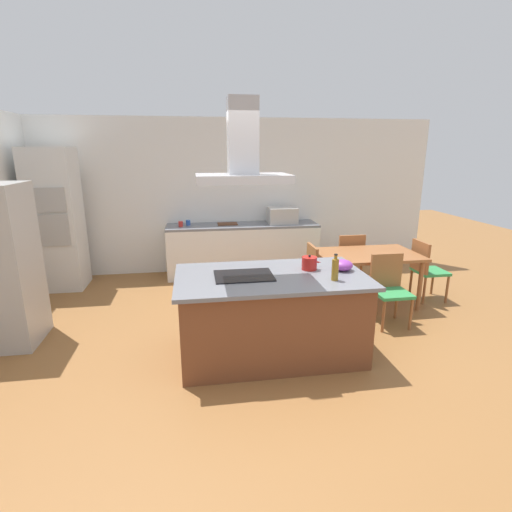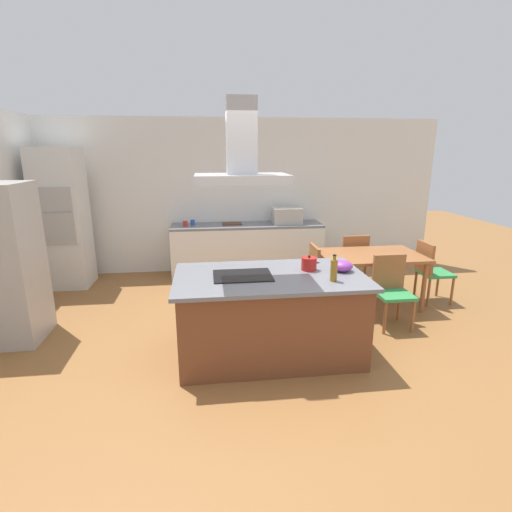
# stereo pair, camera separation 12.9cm
# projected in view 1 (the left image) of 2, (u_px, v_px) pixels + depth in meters

# --- Properties ---
(ground) EXTENTS (16.00, 16.00, 0.00)m
(ground) POSITION_uv_depth(u_px,v_px,m) (251.00, 302.00, 5.72)
(ground) COLOR #936033
(wall_back) EXTENTS (7.20, 0.10, 2.70)m
(wall_back) POSITION_uv_depth(u_px,v_px,m) (236.00, 196.00, 7.03)
(wall_back) COLOR white
(wall_back) RESTS_ON ground
(kitchen_island) EXTENTS (1.98, 1.13, 0.90)m
(kitchen_island) POSITION_uv_depth(u_px,v_px,m) (271.00, 315.00, 4.17)
(kitchen_island) COLOR brown
(kitchen_island) RESTS_ON ground
(cooktop) EXTENTS (0.60, 0.44, 0.01)m
(cooktop) POSITION_uv_depth(u_px,v_px,m) (244.00, 276.00, 4.01)
(cooktop) COLOR black
(cooktop) RESTS_ON kitchen_island
(tea_kettle) EXTENTS (0.22, 0.17, 0.17)m
(tea_kettle) POSITION_uv_depth(u_px,v_px,m) (309.00, 263.00, 4.22)
(tea_kettle) COLOR #B21E19
(tea_kettle) RESTS_ON kitchen_island
(olive_oil_bottle) EXTENTS (0.07, 0.07, 0.27)m
(olive_oil_bottle) POSITION_uv_depth(u_px,v_px,m) (335.00, 269.00, 3.86)
(olive_oil_bottle) COLOR olive
(olive_oil_bottle) RESTS_ON kitchen_island
(mixing_bowl) EXTENTS (0.22, 0.22, 0.12)m
(mixing_bowl) POSITION_uv_depth(u_px,v_px,m) (343.00, 265.00, 4.19)
(mixing_bowl) COLOR purple
(mixing_bowl) RESTS_ON kitchen_island
(back_counter) EXTENTS (2.63, 0.62, 0.90)m
(back_counter) POSITION_uv_depth(u_px,v_px,m) (243.00, 249.00, 6.93)
(back_counter) COLOR silver
(back_counter) RESTS_ON ground
(countertop_microwave) EXTENTS (0.50, 0.38, 0.28)m
(countertop_microwave) POSITION_uv_depth(u_px,v_px,m) (282.00, 215.00, 6.88)
(countertop_microwave) COLOR #B2AFAA
(countertop_microwave) RESTS_ON back_counter
(coffee_mug_red) EXTENTS (0.08, 0.08, 0.09)m
(coffee_mug_red) POSITION_uv_depth(u_px,v_px,m) (181.00, 224.00, 6.60)
(coffee_mug_red) COLOR red
(coffee_mug_red) RESTS_ON back_counter
(coffee_mug_blue) EXTENTS (0.08, 0.08, 0.09)m
(coffee_mug_blue) POSITION_uv_depth(u_px,v_px,m) (188.00, 223.00, 6.71)
(coffee_mug_blue) COLOR #2D56B2
(coffee_mug_blue) RESTS_ON back_counter
(cutting_board) EXTENTS (0.34, 0.24, 0.02)m
(cutting_board) POSITION_uv_depth(u_px,v_px,m) (227.00, 224.00, 6.81)
(cutting_board) COLOR #59331E
(cutting_board) RESTS_ON back_counter
(wall_oven_stack) EXTENTS (0.70, 0.66, 2.20)m
(wall_oven_stack) POSITION_uv_depth(u_px,v_px,m) (56.00, 220.00, 6.08)
(wall_oven_stack) COLOR silver
(wall_oven_stack) RESTS_ON ground
(dining_table) EXTENTS (1.40, 0.90, 0.75)m
(dining_table) POSITION_uv_depth(u_px,v_px,m) (367.00, 259.00, 5.52)
(dining_table) COLOR #995B33
(dining_table) RESTS_ON ground
(chair_at_right_end) EXTENTS (0.42, 0.42, 0.89)m
(chair_at_right_end) POSITION_uv_depth(u_px,v_px,m) (426.00, 267.00, 5.70)
(chair_at_right_end) COLOR #33934C
(chair_at_right_end) RESTS_ON ground
(chair_at_left_end) EXTENTS (0.42, 0.42, 0.89)m
(chair_at_left_end) POSITION_uv_depth(u_px,v_px,m) (304.00, 273.00, 5.42)
(chair_at_left_end) COLOR #33934C
(chair_at_left_end) RESTS_ON ground
(chair_facing_island) EXTENTS (0.42, 0.42, 0.89)m
(chair_facing_island) POSITION_uv_depth(u_px,v_px,m) (389.00, 285.00, 4.92)
(chair_facing_island) COLOR #33934C
(chair_facing_island) RESTS_ON ground
(chair_facing_back_wall) EXTENTS (0.42, 0.42, 0.89)m
(chair_facing_back_wall) POSITION_uv_depth(u_px,v_px,m) (349.00, 257.00, 6.19)
(chair_facing_back_wall) COLOR #33934C
(chair_facing_back_wall) RESTS_ON ground
(range_hood) EXTENTS (0.90, 0.55, 0.78)m
(range_hood) POSITION_uv_depth(u_px,v_px,m) (243.00, 156.00, 3.70)
(range_hood) COLOR #ADADB2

